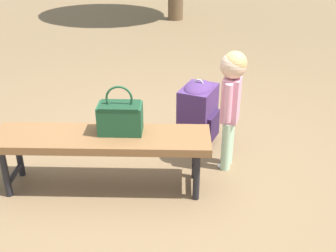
# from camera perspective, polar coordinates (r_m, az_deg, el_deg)

# --- Properties ---
(ground_plane) EXTENTS (40.00, 40.00, 0.00)m
(ground_plane) POSITION_cam_1_polar(r_m,az_deg,el_deg) (3.48, -1.55, -5.90)
(ground_plane) COLOR brown
(ground_plane) RESTS_ON ground
(park_bench) EXTENTS (1.65, 0.68, 0.45)m
(park_bench) POSITION_cam_1_polar(r_m,az_deg,el_deg) (3.10, -9.08, -2.18)
(park_bench) COLOR brown
(park_bench) RESTS_ON ground
(handbag) EXTENTS (0.35, 0.24, 0.37)m
(handbag) POSITION_cam_1_polar(r_m,az_deg,el_deg) (3.04, -6.58, 1.26)
(handbag) COLOR #1E4C2D
(handbag) RESTS_ON park_bench
(child_standing) EXTENTS (0.20, 0.25, 0.99)m
(child_standing) POSITION_cam_1_polar(r_m,az_deg,el_deg) (3.25, 8.72, 4.54)
(child_standing) COLOR #B2D8B2
(child_standing) RESTS_ON ground
(backpack_large) EXTENTS (0.43, 0.45, 0.62)m
(backpack_large) POSITION_cam_1_polar(r_m,az_deg,el_deg) (3.75, 4.15, 1.98)
(backpack_large) COLOR #4C2D66
(backpack_large) RESTS_ON ground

